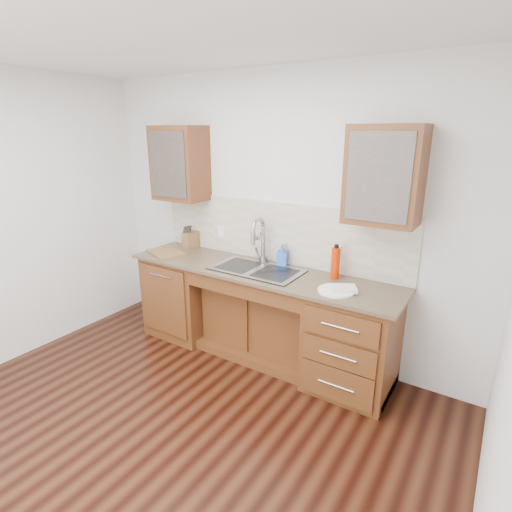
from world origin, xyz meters
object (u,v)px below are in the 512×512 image
Objects in this scene: soap_bottle at (282,255)px; plate at (336,291)px; water_bottle at (335,263)px; cutting_board at (166,252)px; knife_block at (190,240)px.

soap_bottle is 0.69× the size of plate.
cutting_board is (-1.79, -0.26, -0.13)m from water_bottle.
knife_block reaches higher than plate.
soap_bottle is 0.57m from water_bottle.
cutting_board is at bearing -178.74° from soap_bottle.
knife_block is (-1.14, -0.04, -0.01)m from soap_bottle.
water_bottle is at bearing 8.22° from cutting_board.
cutting_board is at bearing -171.78° from water_bottle.
water_bottle is 1.81m from cutting_board.
soap_bottle is 0.78m from plate.
soap_bottle is at bearing 7.50° from knife_block.
water_bottle is at bearing 4.54° from knife_block.
plate is (0.13, -0.28, -0.13)m from water_bottle.
water_bottle is 1.54× the size of knife_block.
water_bottle is 1.70m from knife_block.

